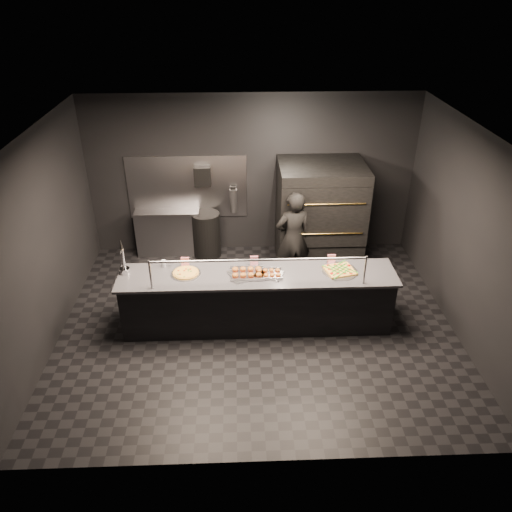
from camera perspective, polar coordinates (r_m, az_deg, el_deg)
name	(u,v)px	position (r m, az deg, el deg)	size (l,w,h in m)	color
room	(256,238)	(7.08, -0.03, 2.05)	(6.04, 6.00, 3.00)	black
service_counter	(257,300)	(7.58, 0.17, -5.03)	(4.10, 0.78, 1.37)	black
pizza_oven	(319,215)	(9.09, 7.26, 4.70)	(1.50, 1.23, 1.91)	black
prep_shelf	(169,232)	(9.67, -9.95, 2.68)	(1.20, 0.35, 0.90)	#99999E
towel_dispenser	(202,176)	(9.21, -6.14, 9.07)	(0.30, 0.20, 0.35)	black
fire_extinguisher	(233,200)	(9.39, -2.60, 6.39)	(0.14, 0.14, 0.51)	#B2B2B7
beer_tap	(124,264)	(7.53, -14.87, -0.87)	(0.15, 0.21, 0.56)	silver
round_pizza	(186,273)	(7.41, -8.02, -1.93)	(0.44, 0.44, 0.03)	silver
slider_tray_a	(247,273)	(7.31, -1.04, -1.94)	(0.60, 0.52, 0.08)	silver
slider_tray_b	(269,273)	(7.31, 1.47, -2.01)	(0.47, 0.40, 0.06)	silver
square_pizza	(340,270)	(7.49, 9.55, -1.63)	(0.52, 0.52, 0.05)	silver
condiment_jar	(166,263)	(7.62, -10.25, -0.85)	(0.16, 0.06, 0.11)	silver
tent_cards	(257,260)	(7.53, 0.14, -0.49)	(2.34, 0.04, 0.15)	white
trash_bin	(206,235)	(9.51, -5.68, 2.45)	(0.53, 0.53, 0.88)	black
worker	(293,238)	(8.49, 4.26, 2.02)	(0.62, 0.40, 1.69)	black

